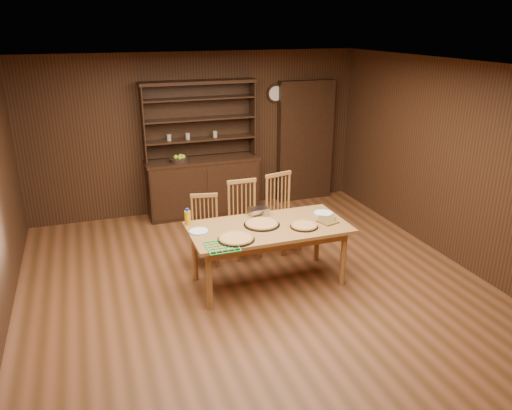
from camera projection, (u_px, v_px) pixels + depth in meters
name	position (u px, v px, depth m)	size (l,w,h in m)	color
floor	(259.00, 291.00, 5.98)	(6.00, 6.00, 0.00)	brown
room_shell	(259.00, 164.00, 5.43)	(6.00, 6.00, 6.00)	white
china_hutch	(203.00, 179.00, 8.21)	(1.84, 0.52, 2.17)	black
doorway	(305.00, 141.00, 8.77)	(1.00, 0.18, 2.10)	black
wall_clock	(275.00, 93.00, 8.35)	(0.30, 0.05, 0.30)	black
dining_table	(268.00, 232.00, 5.95)	(1.89, 0.94, 0.75)	#A56B39
chair_left	(205.00, 227.00, 6.58)	(0.44, 0.43, 0.92)	#B97E3F
chair_center	(244.00, 216.00, 6.77)	(0.43, 0.41, 1.04)	#B97E3F
chair_right	(282.00, 209.00, 6.96)	(0.53, 0.51, 1.08)	#B97E3F
pizza_left	(236.00, 238.00, 5.55)	(0.42, 0.42, 0.04)	black
pizza_right	(304.00, 226.00, 5.89)	(0.34, 0.34, 0.04)	black
pizza_center	(262.00, 224.00, 5.95)	(0.43, 0.43, 0.04)	black
cooling_rack	(222.00, 246.00, 5.37)	(0.33, 0.33, 0.02)	green
plate_left	(199.00, 231.00, 5.76)	(0.23, 0.23, 0.02)	white
plate_right	(323.00, 213.00, 6.30)	(0.25, 0.25, 0.02)	white
foil_dish	(259.00, 212.00, 6.24)	(0.24, 0.17, 0.09)	silver
juice_bottle	(188.00, 217.00, 5.95)	(0.07, 0.07, 0.20)	#E8A90C
pot_holder_a	(328.00, 222.00, 6.04)	(0.20, 0.20, 0.02)	#A9131C
pot_holder_b	(326.00, 220.00, 6.10)	(0.21, 0.21, 0.02)	#A9131C
fruit_bowl	(179.00, 159.00, 7.90)	(0.30, 0.30, 0.12)	black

